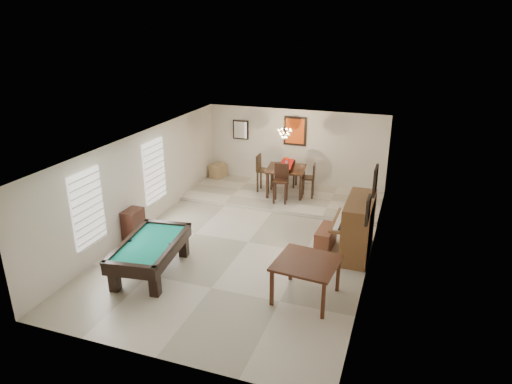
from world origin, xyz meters
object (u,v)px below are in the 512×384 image
Objects in this scene: flower_vase at (286,160)px; dining_chair_north at (291,172)px; dining_table at (286,179)px; dining_chair_south at (280,184)px; apothecary_chest at (134,225)px; upright_piano at (351,226)px; chandelier at (285,130)px; dining_chair_east at (308,180)px; square_table at (306,280)px; pool_table at (151,258)px; dining_chair_west at (265,173)px; corner_bench at (218,171)px; piano_bench at (326,238)px.

dining_chair_north is at bearing 92.31° from flower_vase.
dining_chair_south is (0.04, -0.76, 0.10)m from dining_table.
upright_piano is at bearing 12.43° from apothecary_chest.
dining_chair_east is at bearing 9.43° from chandelier.
dining_table is 0.77m from dining_chair_south.
dining_table is at bearing 180.00° from flower_vase.
upright_piano is at bearing 75.93° from square_table.
pool_table is 1.85× the size of dining_chair_south.
flower_vase is 0.92m from dining_chair_south.
dining_chair_west reaches higher than dining_chair_east.
pool_table is at bearing -44.30° from apothecary_chest.
pool_table is 2.01× the size of dining_chair_east.
square_table reaches higher than corner_bench.
piano_bench is 0.88× the size of dining_chair_east.
dining_chair_west reaches higher than dining_table.
upright_piano is 4.42m from dining_chair_west.
square_table is at bearing -154.97° from dining_chair_west.
dining_chair_west is (-2.63, 5.31, 0.30)m from square_table.
dining_chair_south is at bearing -82.87° from chandelier.
flower_vase is at bearing 0.00° from dining_table.
flower_vase is (0.00, 0.00, 0.61)m from dining_table.
flower_vase is 0.46× the size of corner_bench.
upright_piano is 1.99× the size of apothecary_chest.
dining_chair_south is (2.85, 3.47, 0.28)m from apothecary_chest.
flower_vase is at bearing 66.27° from pool_table.
upright_piano is 4.53m from dining_chair_north.
flower_vase is at bearing 93.42° from dining_chair_north.
dining_chair_east reaches higher than piano_bench.
pool_table is 5.53m from dining_chair_west.
dining_chair_south is 1.93× the size of chandelier.
chandelier is (-1.95, 5.14, 1.79)m from square_table.
pool_table is 2.22× the size of dining_chair_north.
dining_chair_south is (1.60, 4.69, 0.34)m from pool_table.
dining_chair_south reaches higher than dining_chair_east.
apothecary_chest reaches higher than square_table.
flower_vase is 1.00m from chandelier.
dining_table is (-1.92, 5.31, 0.19)m from square_table.
dining_chair_west is (-0.71, -0.00, 0.11)m from dining_table.
dining_chair_north reaches higher than corner_bench.
dining_table is 4.84× the size of flower_vase.
upright_piano is at bearing 22.81° from pool_table.
dining_chair_north is 0.99m from dining_chair_west.
flower_vase reaches higher than square_table.
dining_chair_west is at bearing 166.06° from chandelier.
upright_piano is 4.12m from chandelier.
dining_chair_south reaches higher than dining_table.
square_table is 6.32m from dining_chair_north.
dining_chair_south reaches higher than square_table.
upright_piano is 3.50m from dining_chair_east.
piano_bench is at bearing -58.78° from dining_chair_south.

